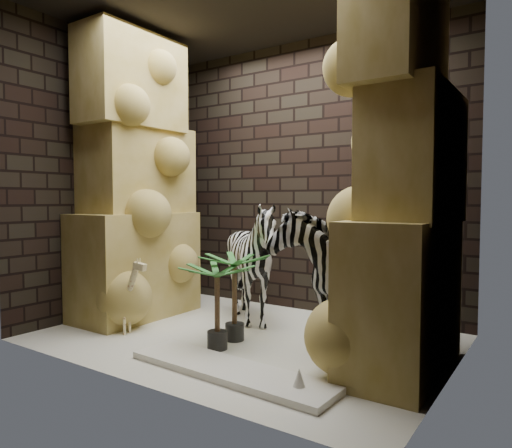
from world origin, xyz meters
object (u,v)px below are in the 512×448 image
Objects in this scene: giraffe_toy at (118,294)px; surfboard at (230,370)px; zebra_right at (334,262)px; palm_back at (217,306)px; palm_front at (235,297)px; zebra_left at (252,270)px.

giraffe_toy is 1.54m from surfboard.
zebra_right reaches higher than surfboard.
zebra_right is 1.95× the size of palm_back.
palm_front reaches higher than giraffe_toy.
zebra_left reaches higher than palm_front.
zebra_right is 2.01m from giraffe_toy.
giraffe_toy is at bearing -157.93° from palm_front.
palm_back is at bearing -84.80° from palm_front.
zebra_right is 1.92× the size of giraffe_toy.
giraffe_toy is 0.44× the size of surfboard.
zebra_left is at bearing 37.16° from giraffe_toy.
zebra_left reaches higher than palm_back.
palm_back is (-0.71, -0.75, -0.34)m from zebra_right.
zebra_left is 1.56× the size of palm_front.
palm_front is 0.28m from palm_back.
palm_back is (0.02, -0.27, -0.03)m from palm_front.
palm_front is 0.47× the size of surfboard.
giraffe_toy is at bearing 173.54° from surfboard.
zebra_right reaches higher than palm_back.
zebra_right is 1.09m from palm_back.
zebra_right is at bearing -10.17° from zebra_left.
palm_front is (0.17, -0.52, -0.16)m from zebra_left.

